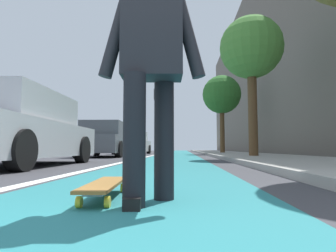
{
  "coord_description": "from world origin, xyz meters",
  "views": [
    {
      "loc": [
        -0.68,
        -0.37,
        0.35
      ],
      "look_at": [
        11.0,
        0.25,
        1.28
      ],
      "focal_mm": 30.39,
      "sensor_mm": 36.0,
      "label": 1
    }
  ],
  "objects": [
    {
      "name": "traffic_light",
      "position": [
        19.68,
        1.59,
        3.21
      ],
      "size": [
        0.33,
        0.28,
        4.68
      ],
      "color": "#2D2D2D",
      "rests_on": "ground"
    },
    {
      "name": "sidewalk_curb",
      "position": [
        18.0,
        -3.21,
        0.05
      ],
      "size": [
        52.0,
        3.2,
        0.11
      ],
      "primitive_type": "cube",
      "color": "#9E9B93",
      "rests_on": "ground"
    },
    {
      "name": "ground_plane",
      "position": [
        10.0,
        0.0,
        0.0
      ],
      "size": [
        80.0,
        80.0,
        0.0
      ],
      "primitive_type": "plane",
      "color": "#38383D"
    },
    {
      "name": "street_tree_mid",
      "position": [
        9.32,
        -2.81,
        3.88
      ],
      "size": [
        2.22,
        2.22,
        5.05
      ],
      "color": "brown",
      "rests_on": "ground"
    },
    {
      "name": "lane_stripe_white",
      "position": [
        20.0,
        1.19,
        0.0
      ],
      "size": [
        52.0,
        0.16,
        0.01
      ],
      "primitive_type": "cube",
      "color": "silver",
      "rests_on": "ground"
    },
    {
      "name": "bike_lane_paint",
      "position": [
        24.0,
        0.0,
        0.0
      ],
      "size": [
        56.0,
        2.07,
        0.0
      ],
      "primitive_type": "cube",
      "color": "#237075",
      "rests_on": "ground"
    },
    {
      "name": "parked_car_far",
      "position": [
        17.55,
        2.89,
        0.69
      ],
      "size": [
        4.1,
        2.05,
        1.46
      ],
      "color": "silver",
      "rests_on": "ground"
    },
    {
      "name": "skater_person",
      "position": [
        1.18,
        -0.16,
        0.94
      ],
      "size": [
        0.47,
        0.72,
        1.64
      ],
      "color": "black",
      "rests_on": "ground"
    },
    {
      "name": "parked_car_mid",
      "position": [
        11.63,
        2.99,
        0.72
      ],
      "size": [
        4.42,
        1.94,
        1.49
      ],
      "color": "#4C5156",
      "rests_on": "ground"
    },
    {
      "name": "street_tree_far",
      "position": [
        17.07,
        -2.81,
        3.7
      ],
      "size": [
        2.39,
        2.39,
        4.94
      ],
      "color": "brown",
      "rests_on": "ground"
    },
    {
      "name": "skateboard",
      "position": [
        1.33,
        0.19,
        0.09
      ],
      "size": [
        0.85,
        0.25,
        0.11
      ],
      "color": "yellow",
      "rests_on": "ground"
    },
    {
      "name": "building_facade",
      "position": [
        22.0,
        -6.02,
        6.44
      ],
      "size": [
        40.0,
        1.2,
        12.87
      ],
      "primitive_type": "cube",
      "color": "#696156",
      "rests_on": "ground"
    },
    {
      "name": "parked_car_near",
      "position": [
        4.88,
        3.02,
        0.72
      ],
      "size": [
        4.48,
        2.06,
        1.49
      ],
      "color": "#B7B7BC",
      "rests_on": "ground"
    }
  ]
}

